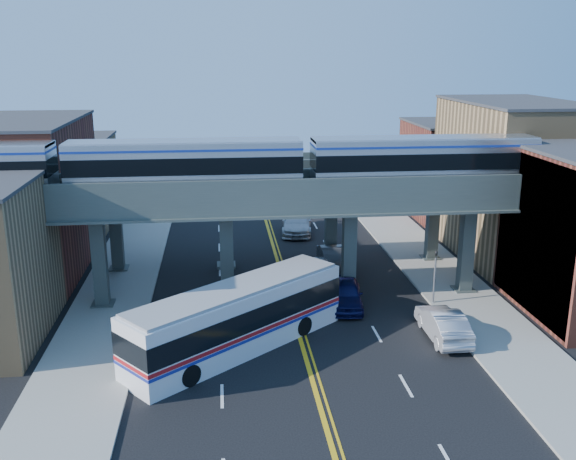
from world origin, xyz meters
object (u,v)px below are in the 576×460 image
object	(u,v)px
car_lane_b	(335,261)
car_parked_curb	(443,324)
car_lane_d	(297,222)
transit_bus	(238,318)
traffic_signal	(435,271)
car_lane_a	(346,294)
stop_sign	(303,302)
transit_train	(185,164)
car_lane_c	(319,272)

from	to	relation	value
car_lane_b	car_parked_curb	world-z (taller)	car_lane_b
car_lane_d	transit_bus	bearing A→B (deg)	-96.95
traffic_signal	car_lane_a	size ratio (longest dim) A/B	0.79
car_lane_a	car_lane_b	distance (m)	6.56
stop_sign	car_lane_b	bearing A→B (deg)	69.54
car_lane_b	stop_sign	bearing A→B (deg)	-110.65
car_lane_d	car_lane_a	bearing A→B (deg)	-78.99
stop_sign	car_lane_d	bearing A→B (deg)	84.00
transit_bus	car_lane_a	size ratio (longest dim) A/B	2.39
transit_train	transit_bus	xyz separation A→B (m)	(2.82, -7.03, -7.35)
transit_bus	car_lane_a	xyz separation A→B (m)	(7.05, 5.33, -0.92)
traffic_signal	car_lane_a	distance (m)	5.89
traffic_signal	car_lane_d	bearing A→B (deg)	110.41
transit_bus	car_lane_d	xyz separation A→B (m)	(6.07, 23.02, -0.89)
traffic_signal	transit_bus	world-z (taller)	traffic_signal
car_lane_a	car_lane_b	size ratio (longest dim) A/B	0.93
transit_train	car_lane_d	bearing A→B (deg)	60.93
car_lane_b	car_parked_curb	bearing A→B (deg)	-70.68
transit_bus	car_lane_d	world-z (taller)	transit_bus
transit_bus	car_lane_b	world-z (taller)	transit_bus
car_lane_d	car_parked_curb	size ratio (longest dim) A/B	1.20
stop_sign	car_lane_a	bearing A→B (deg)	46.01
transit_train	car_parked_curb	xyz separation A→B (m)	(14.51, -6.88, -8.29)
stop_sign	transit_bus	bearing A→B (deg)	-152.31
car_lane_b	car_lane_c	distance (m)	2.34
car_lane_a	transit_bus	bearing A→B (deg)	-134.94
stop_sign	car_lane_a	world-z (taller)	stop_sign
transit_train	traffic_signal	distance (m)	17.14
car_lane_d	car_lane_b	bearing A→B (deg)	-74.68
transit_train	stop_sign	xyz separation A→B (m)	(6.68, -5.00, -7.39)
transit_train	stop_sign	size ratio (longest dim) A/B	16.87
traffic_signal	car_lane_b	bearing A→B (deg)	127.35
transit_train	car_lane_b	bearing A→B (deg)	25.07
stop_sign	transit_bus	world-z (taller)	transit_bus
traffic_signal	car_lane_d	world-z (taller)	traffic_signal
car_lane_a	car_parked_curb	xyz separation A→B (m)	(4.64, -5.18, -0.02)
car_lane_c	car_parked_curb	distance (m)	11.41
stop_sign	car_lane_c	bearing A→B (deg)	74.79
car_lane_d	car_parked_curb	world-z (taller)	car_lane_d
car_lane_a	car_lane_c	size ratio (longest dim) A/B	0.98
transit_train	transit_bus	size ratio (longest dim) A/B	3.58
car_lane_a	stop_sign	bearing A→B (deg)	-126.02
car_parked_curb	car_lane_d	bearing A→B (deg)	-75.93
transit_bus	car_lane_c	xyz separation A→B (m)	(6.05, 10.07, -1.07)
transit_train	car_lane_c	xyz separation A→B (m)	(8.87, 3.05, -8.42)
car_lane_c	traffic_signal	bearing A→B (deg)	-33.47
transit_train	stop_sign	bearing A→B (deg)	-36.80
car_lane_d	stop_sign	bearing A→B (deg)	-88.18
traffic_signal	car_lane_b	distance (m)	8.72
car_lane_b	transit_train	bearing A→B (deg)	-155.11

